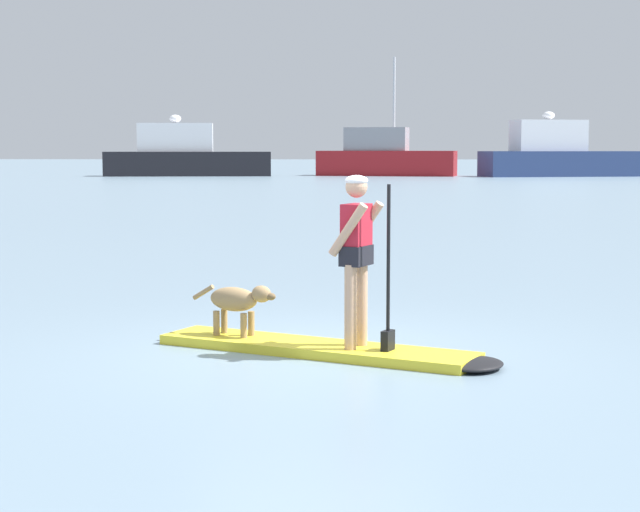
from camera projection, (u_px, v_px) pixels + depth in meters
ground_plane at (315, 353)px, 10.68m from camera, size 400.00×400.00×0.00m
paddleboard at (335, 350)px, 10.57m from camera, size 3.64×2.17×0.10m
person_paddler at (358, 248)px, 10.34m from camera, size 0.68×0.60×1.73m
dog at (238, 301)px, 11.06m from camera, size 0.97×0.50×0.56m
moored_boat_far_starboard at (185, 156)px, 80.48m from camera, size 13.03×4.46×4.72m
moored_boat_center at (384, 157)px, 81.21m from camera, size 11.10×4.98×9.19m
moored_boat_outer at (556, 155)px, 79.32m from camera, size 12.47×6.23×4.93m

